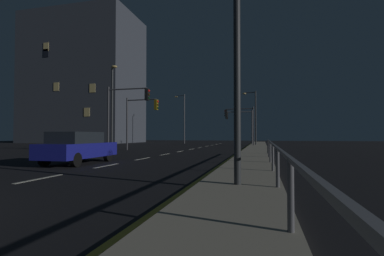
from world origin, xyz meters
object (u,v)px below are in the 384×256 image
street_lamp_across_street (112,101)px  building_distant (85,80)px  street_lamp_mid_block (254,113)px  traffic_light_mid_left (141,113)px  street_lamp_far_end (183,114)px  traffic_light_mid_right (240,120)px  traffic_light_near_left (126,106)px  traffic_light_far_left (240,118)px  car (78,147)px

street_lamp_across_street → building_distant: (-21.00, 25.86, 7.79)m
street_lamp_mid_block → street_lamp_across_street: bearing=-126.3°
traffic_light_mid_left → street_lamp_far_end: street_lamp_far_end is taller
street_lamp_far_end → building_distant: size_ratio=0.34×
traffic_light_mid_right → traffic_light_near_left: bearing=-112.8°
traffic_light_mid_left → street_lamp_across_street: bearing=-136.8°
traffic_light_near_left → street_lamp_mid_block: 20.46m
traffic_light_far_left → street_lamp_across_street: (-10.33, -14.01, 0.89)m
building_distant → car: bearing=-55.3°
traffic_light_near_left → traffic_light_far_left: bearing=62.5°
traffic_light_far_left → car: bearing=-103.8°
traffic_light_mid_right → building_distant: bearing=164.3°
traffic_light_mid_right → building_distant: (-31.04, 8.73, 8.78)m
car → traffic_light_mid_left: size_ratio=0.88×
building_distant → traffic_light_far_left: bearing=-20.7°
street_lamp_far_end → traffic_light_far_left: bearing=-42.6°
traffic_light_mid_right → traffic_light_mid_left: bearing=-117.9°
car → building_distant: 45.85m
traffic_light_mid_left → street_lamp_mid_block: street_lamp_mid_block is taller
traffic_light_mid_left → street_lamp_far_end: 21.94m
traffic_light_far_left → traffic_light_mid_left: traffic_light_far_left is taller
car → traffic_light_mid_right: size_ratio=0.92×
traffic_light_far_left → street_lamp_mid_block: size_ratio=0.68×
traffic_light_mid_right → street_lamp_across_street: 19.88m
traffic_light_near_left → street_lamp_across_street: size_ratio=0.72×
street_lamp_across_street → traffic_light_mid_left: bearing=43.2°
traffic_light_near_left → traffic_light_mid_right: traffic_light_near_left is taller
street_lamp_far_end → street_lamp_mid_block: (12.08, -7.31, -0.52)m
traffic_light_near_left → traffic_light_mid_left: 3.49m
street_lamp_across_street → traffic_light_near_left: bearing=-37.1°
traffic_light_far_left → building_distant: 34.60m
car → street_lamp_across_street: bearing=111.8°
traffic_light_near_left → street_lamp_across_street: bearing=142.9°
car → street_lamp_mid_block: bearing=74.0°
traffic_light_far_left → traffic_light_near_left: traffic_light_near_left is taller
traffic_light_mid_left → building_distant: bearing=133.7°
traffic_light_mid_left → street_lamp_far_end: (-2.06, 21.79, 1.50)m
traffic_light_far_left → building_distant: (-31.33, 11.85, 8.68)m
traffic_light_mid_right → traffic_light_mid_left: size_ratio=0.96×
traffic_light_near_left → traffic_light_mid_left: bearing=93.7°
traffic_light_far_left → street_lamp_mid_block: bearing=54.4°
street_lamp_across_street → car: bearing=-68.2°
car → street_lamp_far_end: street_lamp_far_end is taller
traffic_light_near_left → traffic_light_mid_left: (-0.23, 3.47, -0.34)m
street_lamp_far_end → street_lamp_mid_block: bearing=-31.2°
car → building_distant: (-25.25, 36.50, 11.49)m
street_lamp_mid_block → traffic_light_mid_right: bearing=156.9°
traffic_light_far_left → street_lamp_mid_block: 2.95m
traffic_light_mid_right → traffic_light_mid_left: (-8.10, -15.30, -0.01)m
street_lamp_mid_block → street_lamp_far_end: bearing=148.8°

